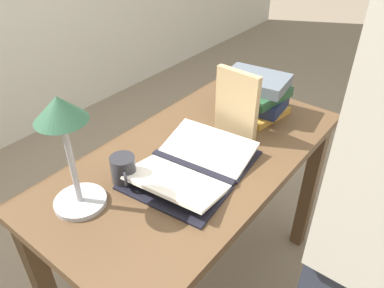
% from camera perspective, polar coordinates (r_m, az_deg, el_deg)
% --- Properties ---
extents(ground_plane, '(12.00, 12.00, 0.00)m').
position_cam_1_polar(ground_plane, '(1.92, 0.52, -20.59)').
color(ground_plane, gray).
extents(reading_desk, '(1.21, 0.63, 0.78)m').
position_cam_1_polar(reading_desk, '(1.44, 0.65, -5.74)').
color(reading_desk, brown).
rests_on(reading_desk, ground_plane).
extents(open_book, '(0.47, 0.38, 0.05)m').
position_cam_1_polar(open_book, '(1.27, 0.03, -3.40)').
color(open_book, black).
rests_on(open_book, reading_desk).
extents(book_stack_tall, '(0.25, 0.28, 0.17)m').
position_cam_1_polar(book_stack_tall, '(1.60, 9.59, 7.49)').
color(book_stack_tall, '#BC8933').
rests_on(book_stack_tall, reading_desk).
extents(book_standing_upright, '(0.03, 0.18, 0.27)m').
position_cam_1_polar(book_standing_upright, '(1.40, 6.81, 5.93)').
color(book_standing_upright, tan).
rests_on(book_standing_upright, reading_desk).
extents(reading_lamp, '(0.16, 0.16, 0.37)m').
position_cam_1_polar(reading_lamp, '(1.06, -18.83, 1.57)').
color(reading_lamp, '#ADADB2').
rests_on(reading_lamp, reading_desk).
extents(coffee_mug, '(0.09, 0.10, 0.10)m').
position_cam_1_polar(coffee_mug, '(1.23, -10.40, -3.89)').
color(coffee_mug, '#28282D').
rests_on(coffee_mug, reading_desk).
extents(person_reader, '(0.36, 0.22, 1.73)m').
position_cam_1_polar(person_reader, '(1.08, 25.41, -11.52)').
color(person_reader, '#2D3342').
rests_on(person_reader, ground_plane).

